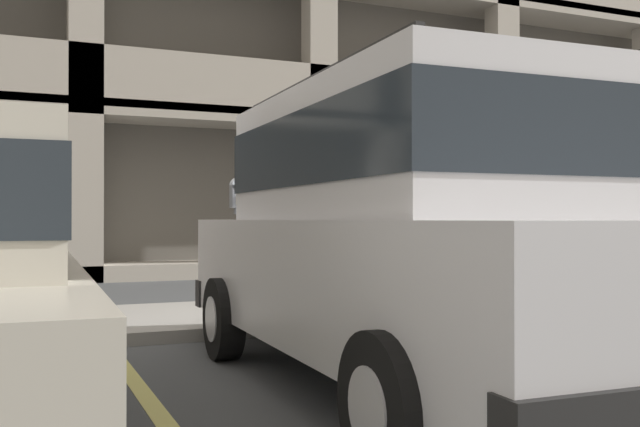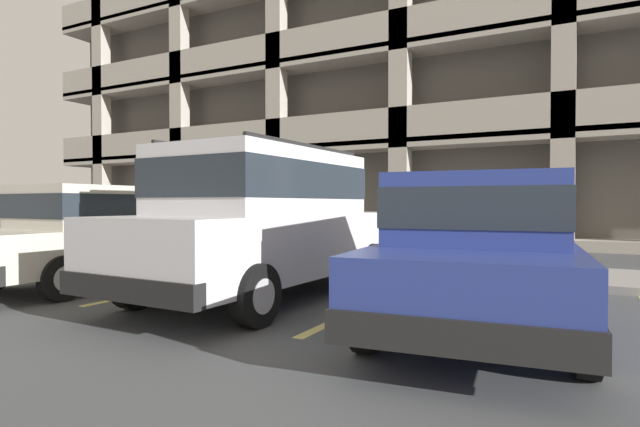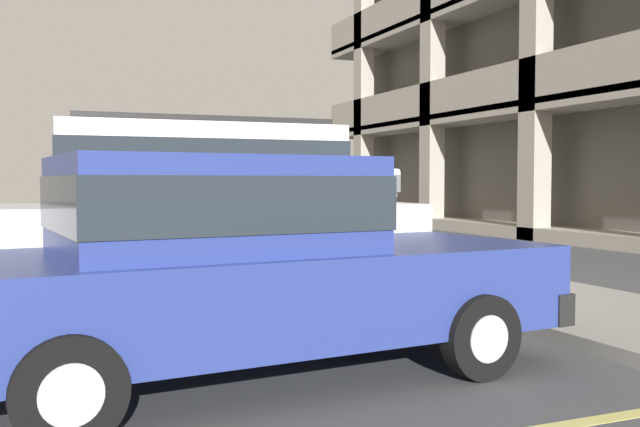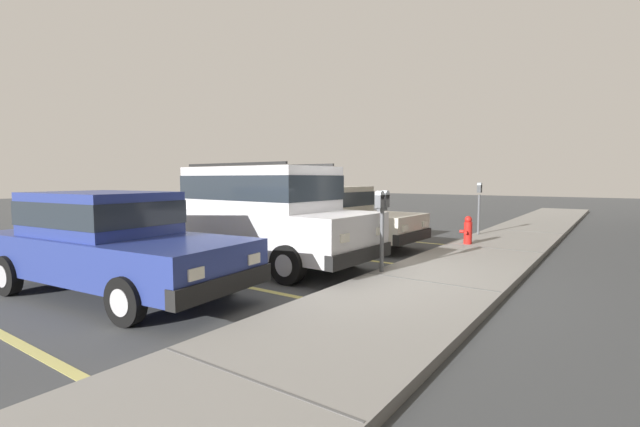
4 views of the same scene
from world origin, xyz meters
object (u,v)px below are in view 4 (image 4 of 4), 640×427
at_px(fire_hydrant, 468,230).
at_px(parking_meter_far, 479,200).
at_px(silver_suv, 261,211).
at_px(dark_hatchback, 110,240).
at_px(red_sedan, 332,214).
at_px(parking_meter_near, 382,211).

bearing_deg(fire_hydrant, parking_meter_far, -171.91).
bearing_deg(parking_meter_far, silver_suv, -21.14).
xyz_separation_m(silver_suv, dark_hatchback, (2.90, -0.40, -0.27)).
distance_m(red_sedan, parking_meter_near, 3.83).
xyz_separation_m(parking_meter_near, parking_meter_far, (-6.20, -0.00, -0.07)).
bearing_deg(parking_meter_far, dark_hatchback, -17.20).
bearing_deg(red_sedan, dark_hatchback, 0.20).
bearing_deg(parking_meter_far, red_sedan, -37.75).
xyz_separation_m(dark_hatchback, parking_meter_near, (-3.23, 2.92, 0.36)).
distance_m(silver_suv, parking_meter_far, 7.00).
distance_m(dark_hatchback, parking_meter_far, 9.88).
height_order(silver_suv, parking_meter_far, silver_suv).
bearing_deg(fire_hydrant, parking_meter_near, -4.15).
bearing_deg(parking_meter_far, parking_meter_near, 0.01).
xyz_separation_m(dark_hatchback, fire_hydrant, (-7.33, 3.22, -0.36)).
relative_size(silver_suv, parking_meter_far, 3.20).
relative_size(dark_hatchback, parking_meter_near, 3.26).
height_order(red_sedan, parking_meter_near, red_sedan).
bearing_deg(fire_hydrant, dark_hatchback, -23.69).
bearing_deg(parking_meter_near, silver_suv, -82.54).
distance_m(silver_suv, fire_hydrant, 5.29).
relative_size(red_sedan, parking_meter_far, 3.00).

